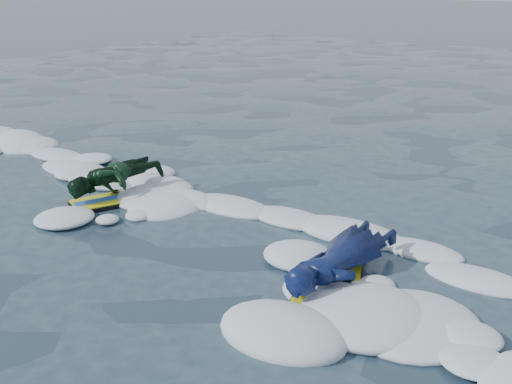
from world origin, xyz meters
TOP-DOWN VIEW (x-y plane):
  - ground at (0.00, 0.00)m, footprint 120.00×120.00m
  - foam_band at (0.00, 1.03)m, footprint 12.00×3.10m
  - prone_woman_unit at (1.95, 0.56)m, footprint 1.01×1.72m
  - prone_child_unit at (-1.57, 0.92)m, footprint 0.87×1.38m

SIDE VIEW (x-z plane):
  - ground at x=0.00m, z-range 0.00..0.00m
  - foam_band at x=0.00m, z-range -0.15..0.15m
  - prone_woman_unit at x=1.95m, z-range 0.01..0.44m
  - prone_child_unit at x=-1.57m, z-range 0.01..0.51m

